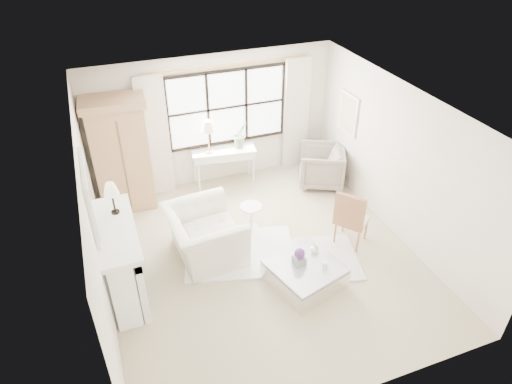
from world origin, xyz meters
TOP-DOWN VIEW (x-y plane):
  - floor at (0.00, 0.00)m, footprint 5.50×5.50m
  - ceiling at (0.00, 0.00)m, footprint 5.50×5.50m
  - wall_back at (0.00, 2.75)m, footprint 5.00×0.00m
  - wall_front at (0.00, -2.75)m, footprint 5.00×0.00m
  - wall_left at (-2.50, 0.00)m, footprint 0.00×5.50m
  - wall_right at (2.50, 0.00)m, footprint 0.00×5.50m
  - window_pane at (0.30, 2.73)m, footprint 2.40×0.02m
  - window_frame at (0.30, 2.72)m, footprint 2.50×0.04m
  - curtain_rod at (0.30, 2.67)m, footprint 3.30×0.04m
  - curtain_left at (-1.20, 2.65)m, footprint 0.55×0.10m
  - curtain_right at (1.80, 2.65)m, footprint 0.55×0.10m
  - fireplace at (-2.27, 0.00)m, footprint 0.58×1.66m
  - mirror_frame at (-2.47, 0.00)m, footprint 0.05×1.15m
  - mirror_glass at (-2.44, 0.00)m, footprint 0.02×1.00m
  - art_frame at (2.47, 1.70)m, footprint 0.04×0.62m
  - art_canvas at (2.45, 1.70)m, footprint 0.01×0.52m
  - mantel_lamp at (-2.19, 0.37)m, footprint 0.22×0.22m
  - armoire at (-1.88, 2.38)m, footprint 1.16×0.77m
  - console_table at (0.12, 2.50)m, footprint 1.35×0.63m
  - console_lamp at (-0.18, 2.49)m, footprint 0.28×0.28m
  - orchid_plant at (0.48, 2.49)m, footprint 0.35×0.31m
  - side_table at (0.10, 0.82)m, footprint 0.40×0.40m
  - rug_left at (-0.32, 0.23)m, footprint 2.13×1.75m
  - rug_right at (0.76, -0.36)m, footprint 1.78×1.50m
  - club_armchair at (-0.87, 0.42)m, footprint 1.23×1.39m
  - wingback_chair at (2.01, 1.77)m, footprint 1.20×1.19m
  - french_chair at (1.59, -0.16)m, footprint 0.68×0.68m
  - coffee_table at (0.41, -0.79)m, footprint 1.23×1.23m
  - planter_box at (0.32, -0.73)m, footprint 0.19×0.19m
  - planter_flowers at (0.32, -0.73)m, footprint 0.16×0.16m
  - pillar_candle at (0.66, -0.96)m, footprint 0.08×0.08m
  - coffee_vase at (0.67, -0.57)m, footprint 0.14×0.14m

SIDE VIEW (x-z plane):
  - floor at x=0.00m, z-range 0.00..0.00m
  - rug_right at x=0.76m, z-range 0.00..0.03m
  - rug_left at x=-0.32m, z-range 0.00..0.03m
  - coffee_table at x=0.41m, z-range -0.01..0.37m
  - french_chair at x=1.59m, z-range -0.23..0.85m
  - side_table at x=0.10m, z-range 0.08..0.58m
  - console_table at x=0.12m, z-range 0.00..0.80m
  - wingback_chair at x=2.01m, z-range 0.00..0.82m
  - club_armchair at x=-0.87m, z-range 0.00..0.85m
  - pillar_candle at x=0.66m, z-range 0.38..0.50m
  - planter_box at x=0.32m, z-range 0.38..0.51m
  - coffee_vase at x=0.67m, z-range 0.38..0.52m
  - planter_flowers at x=0.32m, z-range 0.51..0.68m
  - fireplace at x=-2.27m, z-range 0.02..1.28m
  - orchid_plant at x=0.48m, z-range 0.80..1.34m
  - armoire at x=-1.88m, z-range 0.02..2.26m
  - curtain_left at x=-1.20m, z-range 0.00..2.47m
  - curtain_right at x=1.80m, z-range 0.00..2.47m
  - wall_left at x=-2.50m, z-range -1.40..4.10m
  - wall_right at x=2.50m, z-range -1.40..4.10m
  - wall_back at x=0.00m, z-range -1.15..3.85m
  - wall_front at x=0.00m, z-range -1.15..3.85m
  - console_lamp at x=-0.18m, z-range 1.01..1.70m
  - art_frame at x=2.47m, z-range 1.14..1.96m
  - art_canvas at x=2.45m, z-range 1.19..1.91m
  - window_pane at x=0.30m, z-range 0.85..2.35m
  - window_frame at x=0.30m, z-range 0.85..2.35m
  - mantel_lamp at x=-2.19m, z-range 1.40..1.91m
  - mirror_frame at x=-2.47m, z-range 1.37..2.31m
  - mirror_glass at x=-2.44m, z-range 1.44..2.24m
  - curtain_rod at x=0.30m, z-range 2.45..2.49m
  - ceiling at x=0.00m, z-range 2.70..2.70m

